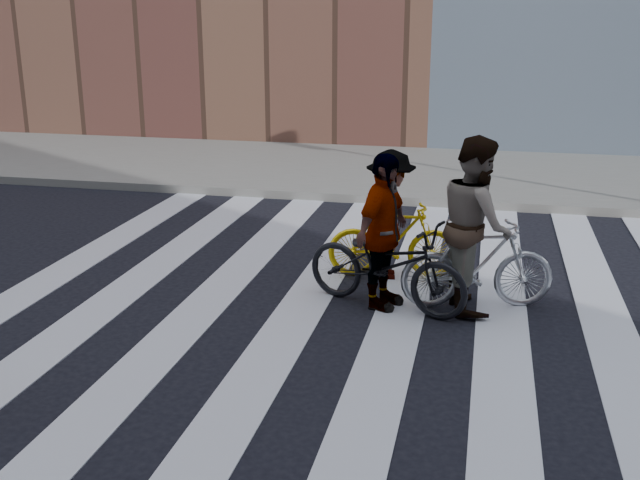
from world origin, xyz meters
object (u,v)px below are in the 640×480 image
(rider_rear, at_px, (383,232))
(bike_yellow_right, at_px, (393,240))
(bike_dark_rear, at_px, (386,264))
(rider_mid, at_px, (475,224))
(bike_silver_mid, at_px, (477,264))
(rider_right, at_px, (390,215))

(rider_rear, bearing_deg, bike_yellow_right, 19.67)
(bike_dark_rear, xyz_separation_m, rider_mid, (0.94, 0.22, 0.46))
(bike_yellow_right, height_order, bike_dark_rear, bike_dark_rear)
(bike_silver_mid, distance_m, rider_rear, 1.12)
(bike_dark_rear, bearing_deg, rider_rear, 109.40)
(bike_yellow_right, bearing_deg, rider_mid, -137.71)
(bike_yellow_right, relative_size, rider_right, 1.00)
(bike_silver_mid, distance_m, rider_right, 1.39)
(bike_yellow_right, height_order, rider_rear, rider_rear)
(bike_yellow_right, distance_m, bike_dark_rear, 1.02)
(bike_silver_mid, bearing_deg, rider_mid, 75.98)
(rider_mid, relative_size, rider_right, 1.21)
(bike_yellow_right, bearing_deg, bike_silver_mid, -136.35)
(rider_rear, bearing_deg, bike_dark_rear, -70.60)
(bike_silver_mid, relative_size, bike_dark_rear, 0.88)
(bike_dark_rear, xyz_separation_m, rider_rear, (-0.05, 0.00, 0.37))
(bike_silver_mid, height_order, rider_right, rider_right)
(bike_yellow_right, distance_m, rider_rear, 1.09)
(rider_mid, height_order, rider_rear, rider_mid)
(bike_silver_mid, distance_m, rider_mid, 0.46)
(bike_silver_mid, relative_size, bike_yellow_right, 1.06)
(bike_yellow_right, relative_size, rider_rear, 0.92)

